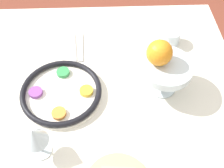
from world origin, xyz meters
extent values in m
cube|color=silver|center=(0.00, 0.00, 0.39)|extent=(1.18, 1.09, 0.78)
cylinder|color=silver|center=(-0.08, 0.03, 0.78)|extent=(0.29, 0.29, 0.01)
torus|color=black|center=(-0.08, 0.03, 0.80)|extent=(0.29, 0.29, 0.02)
cylinder|color=gold|center=(0.01, 0.03, 0.79)|extent=(0.05, 0.05, 0.01)
cylinder|color=#33934C|center=(-0.08, 0.12, 0.79)|extent=(0.05, 0.05, 0.01)
cylinder|color=#844299|center=(-0.17, 0.03, 0.79)|extent=(0.05, 0.05, 0.01)
cylinder|color=orange|center=(-0.08, -0.06, 0.79)|extent=(0.05, 0.05, 0.01)
cylinder|color=silver|center=(-0.12, -0.18, 0.78)|extent=(0.06, 0.06, 0.00)
cylinder|color=silver|center=(-0.12, -0.18, 0.82)|extent=(0.01, 0.01, 0.07)
cone|color=silver|center=(-0.12, -0.18, 0.88)|extent=(0.07, 0.07, 0.06)
cylinder|color=silver|center=(0.29, 0.05, 0.78)|extent=(0.11, 0.11, 0.01)
cylinder|color=silver|center=(0.29, 0.05, 0.83)|extent=(0.03, 0.03, 0.09)
cylinder|color=silver|center=(0.29, 0.05, 0.89)|extent=(0.18, 0.18, 0.03)
sphere|color=orange|center=(0.26, 0.07, 0.95)|extent=(0.09, 0.09, 0.09)
cylinder|color=silver|center=(0.36, 0.29, 0.81)|extent=(0.08, 0.08, 0.06)
cube|color=silver|center=(-0.05, 0.27, 0.78)|extent=(0.03, 0.17, 0.01)
cube|color=silver|center=(-0.02, 0.27, 0.78)|extent=(0.03, 0.17, 0.01)
camera|label=1|loc=(0.08, -0.52, 1.55)|focal=42.00mm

